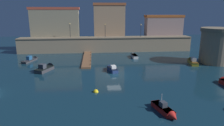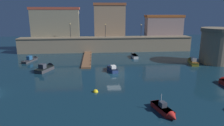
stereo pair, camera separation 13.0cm
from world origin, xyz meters
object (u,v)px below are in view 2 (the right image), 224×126
(quay_lamp_1, at_px, (105,28))
(fortress_tower, at_px, (217,45))
(moored_boat_2, at_px, (192,61))
(moored_boat_5, at_px, (165,111))
(quay_lamp_0, at_px, (70,28))
(moored_boat_4, at_px, (112,68))
(moored_boat_8, at_px, (47,68))
(moored_boat_3, at_px, (134,56))
(moored_boat_6, at_px, (32,59))
(mooring_buoy_0, at_px, (95,92))
(quay_lamp_2, at_px, (141,28))

(quay_lamp_1, bearing_deg, fortress_tower, -33.20)
(moored_boat_2, bearing_deg, moored_boat_5, 161.21)
(quay_lamp_0, xyz_separation_m, moored_boat_5, (14.31, -36.86, -6.31))
(quay_lamp_1, distance_m, moored_boat_4, 20.34)
(moored_boat_2, bearing_deg, moored_boat_8, 108.78)
(quay_lamp_0, height_order, moored_boat_3, quay_lamp_0)
(moored_boat_4, distance_m, moored_boat_8, 12.70)
(fortress_tower, relative_size, moored_boat_8, 1.48)
(quay_lamp_0, distance_m, moored_boat_2, 32.55)
(quay_lamp_1, bearing_deg, moored_boat_3, -50.60)
(moored_boat_6, xyz_separation_m, moored_boat_8, (5.18, -8.19, 0.10))
(fortress_tower, distance_m, moored_boat_5, 28.82)
(moored_boat_3, distance_m, mooring_buoy_0, 23.89)
(moored_boat_4, xyz_separation_m, moored_boat_8, (-12.61, 1.48, 0.00))
(moored_boat_5, height_order, moored_boat_6, moored_boat_5)
(moored_boat_5, relative_size, moored_boat_6, 0.76)
(moored_boat_6, bearing_deg, mooring_buoy_0, -127.60)
(fortress_tower, height_order, mooring_buoy_0, fortress_tower)
(moored_boat_5, bearing_deg, quay_lamp_1, 172.95)
(fortress_tower, distance_m, moored_boat_3, 18.66)
(quay_lamp_0, height_order, moored_boat_5, quay_lamp_0)
(quay_lamp_0, xyz_separation_m, quay_lamp_1, (9.69, 0.00, -0.13))
(moored_boat_2, relative_size, moored_boat_6, 1.01)
(quay_lamp_1, xyz_separation_m, moored_boat_8, (-12.54, -17.93, -6.10))
(quay_lamp_1, xyz_separation_m, moored_boat_4, (0.07, -19.41, -6.10))
(moored_boat_2, bearing_deg, moored_boat_3, 72.68)
(moored_boat_6, distance_m, mooring_buoy_0, 24.86)
(quay_lamp_1, distance_m, moored_boat_2, 24.63)
(quay_lamp_0, distance_m, mooring_buoy_0, 31.31)
(quay_lamp_1, bearing_deg, moored_boat_6, -151.22)
(quay_lamp_0, relative_size, quay_lamp_1, 1.06)
(moored_boat_3, height_order, moored_boat_5, moored_boat_5)
(quay_lamp_0, bearing_deg, mooring_buoy_0, -77.68)
(moored_boat_3, distance_m, moored_boat_4, 13.08)
(moored_boat_6, xyz_separation_m, mooring_buoy_0, (14.55, -20.15, -0.35))
(quay_lamp_0, xyz_separation_m, moored_boat_2, (28.12, -15.19, -6.18))
(quay_lamp_1, bearing_deg, moored_boat_8, -124.98)
(moored_boat_2, bearing_deg, moored_boat_4, 116.66)
(quay_lamp_1, distance_m, moored_boat_6, 21.15)
(quay_lamp_1, bearing_deg, quay_lamp_2, 0.00)
(quay_lamp_0, relative_size, moored_boat_5, 0.86)
(mooring_buoy_0, bearing_deg, moored_boat_8, 128.10)
(quay_lamp_1, height_order, moored_boat_2, quay_lamp_1)
(moored_boat_3, distance_m, moored_boat_8, 21.57)
(moored_boat_8, bearing_deg, moored_boat_3, -38.76)
(moored_boat_2, bearing_deg, fortress_tower, -78.33)
(quay_lamp_1, distance_m, quay_lamp_2, 10.16)
(quay_lamp_0, bearing_deg, quay_lamp_1, 0.00)
(moored_boat_3, relative_size, moored_boat_4, 0.99)
(mooring_buoy_0, bearing_deg, quay_lamp_2, 65.96)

